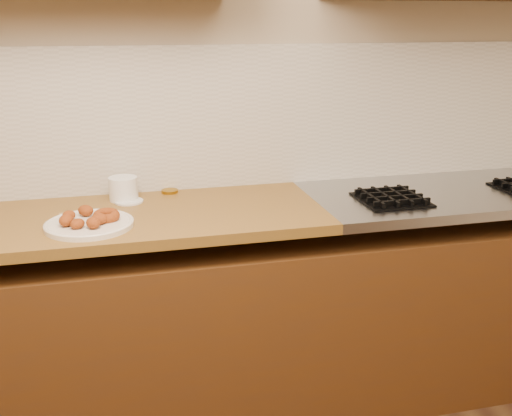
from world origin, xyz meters
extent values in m
cube|color=tan|center=(0.00, 2.00, 1.35)|extent=(4.00, 0.02, 2.70)
cube|color=#4D290E|center=(0.00, 1.69, 0.39)|extent=(3.60, 0.60, 0.77)
cube|color=brown|center=(-0.65, 1.69, 0.88)|extent=(2.30, 0.62, 0.04)
cube|color=#9EA0A5|center=(1.15, 1.69, 0.88)|extent=(1.30, 0.62, 0.04)
cube|color=beige|center=(0.00, 1.99, 1.20)|extent=(3.60, 0.02, 0.60)
cube|color=black|center=(0.80, 1.61, 0.90)|extent=(0.26, 0.26, 0.01)
cube|color=black|center=(0.71, 1.61, 0.92)|extent=(0.01, 0.24, 0.02)
cube|color=black|center=(0.80, 1.52, 0.92)|extent=(0.24, 0.01, 0.02)
cube|color=black|center=(0.77, 1.61, 0.92)|extent=(0.01, 0.24, 0.02)
cube|color=black|center=(0.80, 1.58, 0.92)|extent=(0.24, 0.01, 0.02)
cube|color=black|center=(0.83, 1.61, 0.92)|extent=(0.01, 0.24, 0.02)
cube|color=black|center=(0.80, 1.64, 0.92)|extent=(0.24, 0.01, 0.02)
cube|color=black|center=(0.89, 1.61, 0.92)|extent=(0.01, 0.24, 0.02)
cube|color=black|center=(0.80, 1.70, 0.92)|extent=(0.24, 0.01, 0.02)
cube|color=black|center=(1.36, 1.61, 0.92)|extent=(0.01, 0.24, 0.02)
cylinder|color=white|center=(-0.38, 1.57, 0.91)|extent=(0.31, 0.31, 0.02)
torus|color=brown|center=(-0.32, 1.58, 0.93)|extent=(0.12, 0.12, 0.04)
ellipsoid|color=brown|center=(-0.45, 1.62, 0.93)|extent=(0.06, 0.06, 0.03)
ellipsoid|color=brown|center=(-0.45, 1.55, 0.94)|extent=(0.05, 0.07, 0.04)
ellipsoid|color=brown|center=(-0.41, 1.52, 0.93)|extent=(0.07, 0.07, 0.03)
ellipsoid|color=brown|center=(-0.36, 1.50, 0.94)|extent=(0.06, 0.07, 0.04)
ellipsoid|color=brown|center=(-0.39, 1.65, 0.94)|extent=(0.08, 0.08, 0.04)
ellipsoid|color=brown|center=(-0.34, 1.54, 0.94)|extent=(0.08, 0.07, 0.04)
cylinder|color=white|center=(-0.25, 1.88, 0.95)|extent=(0.15, 0.15, 0.10)
cylinder|color=silver|center=(-0.23, 1.84, 0.90)|extent=(0.14, 0.14, 0.01)
cylinder|color=#A07615|center=(-0.05, 1.94, 0.91)|extent=(0.07, 0.07, 0.01)
cube|color=#9E7E48|center=(-0.39, 1.71, 0.91)|extent=(0.19, 0.02, 0.01)
camera|label=1|loc=(-0.29, -0.50, 1.60)|focal=42.00mm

